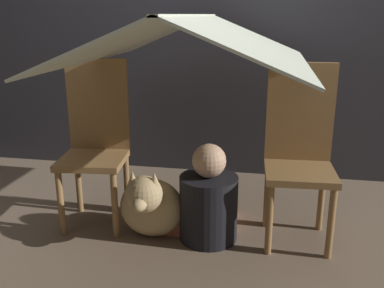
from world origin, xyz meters
name	(u,v)px	position (x,y,z in m)	size (l,w,h in m)	color
ground_plane	(190,238)	(0.00, 0.00, 0.00)	(8.80, 8.80, 0.00)	#7A6651
wall_back	(218,7)	(0.00, 1.11, 1.25)	(7.00, 0.05, 2.50)	#3D3D47
chair_left	(96,139)	(-0.59, 0.15, 0.50)	(0.40, 0.40, 0.96)	olive
chair_right	(299,150)	(0.57, 0.15, 0.50)	(0.38, 0.38, 0.96)	olive
sheet_canopy	(192,39)	(0.00, 0.07, 1.08)	(1.16, 1.47, 0.25)	silver
person_front	(209,201)	(0.10, 0.02, 0.22)	(0.32, 0.32, 0.55)	black
dog	(150,204)	(-0.21, -0.03, 0.20)	(0.36, 0.39, 0.43)	tan
floor_cushion	(193,215)	(-0.01, 0.18, 0.05)	(0.47, 0.37, 0.10)	#CC664C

